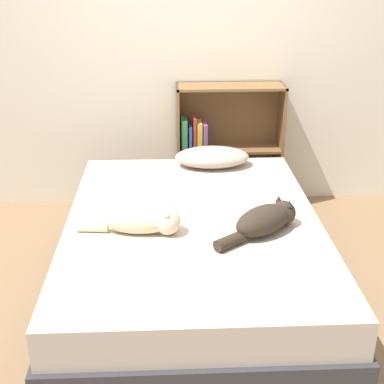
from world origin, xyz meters
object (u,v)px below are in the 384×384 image
(pillow, at_px, (212,157))
(cat_light, at_px, (145,221))
(bookshelf, at_px, (224,145))
(cat_dark, at_px, (266,220))
(bed, at_px, (193,261))

(pillow, bearing_deg, cat_light, -114.37)
(cat_light, distance_m, bookshelf, 1.58)
(cat_dark, distance_m, bookshelf, 1.49)
(bed, relative_size, pillow, 3.84)
(pillow, height_order, cat_light, cat_light)
(pillow, relative_size, cat_light, 0.93)
(pillow, xyz_separation_m, cat_dark, (0.21, -0.97, 0.01))
(bookshelf, bearing_deg, bed, -103.11)
(cat_light, bearing_deg, bed, 35.25)
(cat_dark, xyz_separation_m, bookshelf, (-0.07, 1.49, -0.10))
(bed, xyz_separation_m, cat_light, (-0.26, -0.15, 0.34))
(cat_dark, relative_size, bookshelf, 0.48)
(bed, distance_m, bookshelf, 1.38)
(cat_light, height_order, bookshelf, bookshelf)
(bed, relative_size, cat_dark, 4.11)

